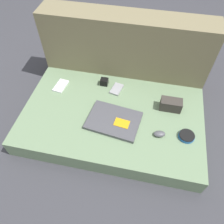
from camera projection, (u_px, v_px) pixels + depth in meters
ground_plane at (112, 125)px, 1.48m from camera, size 8.00×8.00×0.00m
couch_seat at (112, 120)px, 1.44m from camera, size 1.15×0.70×0.12m
couch_backrest at (125, 52)px, 1.54m from camera, size 1.15×0.20×0.55m
laptop at (114, 121)px, 1.34m from camera, size 0.34×0.27×0.03m
computer_mouse at (159, 134)px, 1.28m from camera, size 0.08×0.06×0.03m
speaker_puck at (187, 136)px, 1.27m from camera, size 0.09×0.09×0.02m
phone_silver at (61, 86)px, 1.54m from camera, size 0.09×0.13×0.01m
phone_black at (117, 89)px, 1.51m from camera, size 0.09×0.12×0.01m
camera_pouch at (171, 105)px, 1.39m from camera, size 0.13×0.07×0.08m
charger_brick at (104, 82)px, 1.54m from camera, size 0.05×0.05×0.05m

